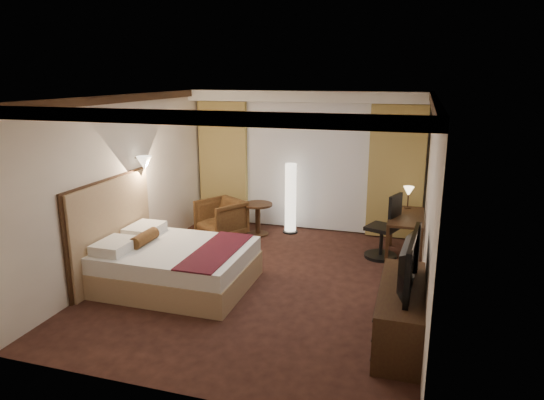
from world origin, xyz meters
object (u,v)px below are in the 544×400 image
(bed, at_px, (177,266))
(dresser, at_px, (401,313))
(side_table, at_px, (258,219))
(floor_lamp, at_px, (291,198))
(desk, at_px, (405,237))
(television, at_px, (402,259))
(office_chair, at_px, (382,225))
(armchair, at_px, (221,216))

(bed, height_order, dresser, dresser)
(side_table, xyz_separation_m, dresser, (2.78, -3.13, 0.02))
(floor_lamp, relative_size, desk, 1.10)
(floor_lamp, bearing_deg, television, -57.41)
(side_table, relative_size, floor_lamp, 0.45)
(desk, height_order, dresser, desk)
(dresser, distance_m, television, 0.66)
(bed, bearing_deg, side_table, 81.60)
(side_table, xyz_separation_m, desk, (2.73, -0.49, 0.07))
(office_chair, height_order, television, office_chair)
(side_table, distance_m, floor_lamp, 0.74)
(armchair, xyz_separation_m, dresser, (3.42, -2.83, -0.06))
(desk, relative_size, television, 1.08)
(floor_lamp, relative_size, dresser, 0.81)
(bed, xyz_separation_m, armchair, (-0.26, 2.25, 0.09))
(armchair, distance_m, floor_lamp, 1.37)
(side_table, bearing_deg, armchair, -155.06)
(armchair, distance_m, television, 4.45)
(floor_lamp, xyz_separation_m, office_chair, (1.79, -0.84, -0.12))
(bed, relative_size, floor_lamp, 1.50)
(bed, distance_m, television, 3.25)
(armchair, xyz_separation_m, side_table, (0.63, 0.30, -0.08))
(armchair, bearing_deg, bed, -51.88)
(bed, height_order, office_chair, office_chair)
(side_table, bearing_deg, dresser, -48.32)
(floor_lamp, relative_size, office_chair, 1.22)
(office_chair, xyz_separation_m, dresser, (0.42, -2.58, -0.23))
(bed, distance_m, floor_lamp, 3.02)
(armchair, relative_size, dresser, 0.46)
(office_chair, bearing_deg, dresser, -59.66)
(armchair, height_order, television, television)
(armchair, bearing_deg, dresser, -8.08)
(bed, bearing_deg, armchair, 96.56)
(dresser, bearing_deg, floor_lamp, 122.94)
(side_table, height_order, dresser, dresser)
(armchair, distance_m, side_table, 0.70)
(desk, distance_m, dresser, 2.63)
(armchair, xyz_separation_m, office_chair, (2.99, -0.25, 0.17))
(bed, bearing_deg, television, -10.51)
(bed, distance_m, office_chair, 3.40)
(office_chair, bearing_deg, television, -60.31)
(side_table, bearing_deg, television, -48.63)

